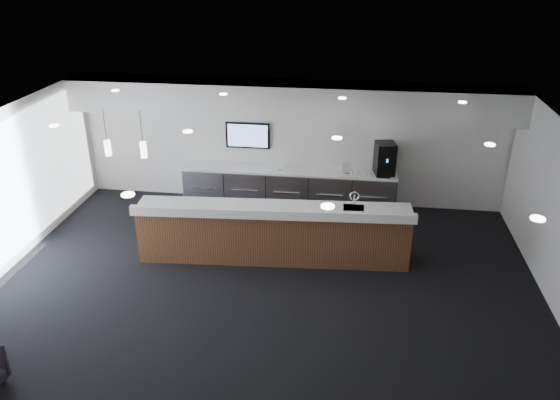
# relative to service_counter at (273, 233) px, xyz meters

# --- Properties ---
(ground) EXTENTS (10.00, 10.00, 0.00)m
(ground) POSITION_rel_service_counter_xyz_m (-0.01, -1.19, -0.57)
(ground) COLOR black
(ground) RESTS_ON ground
(ceiling) EXTENTS (10.00, 8.00, 0.02)m
(ceiling) POSITION_rel_service_counter_xyz_m (-0.01, -1.19, 2.43)
(ceiling) COLOR black
(ceiling) RESTS_ON back_wall
(back_wall) EXTENTS (10.00, 0.02, 3.00)m
(back_wall) POSITION_rel_service_counter_xyz_m (-0.01, 2.81, 0.93)
(back_wall) COLOR silver
(back_wall) RESTS_ON ground
(soffit_bulkhead) EXTENTS (10.00, 0.90, 0.70)m
(soffit_bulkhead) POSITION_rel_service_counter_xyz_m (-0.01, 2.36, 2.08)
(soffit_bulkhead) COLOR silver
(soffit_bulkhead) RESTS_ON back_wall
(alcove_panel) EXTENTS (9.80, 0.06, 1.40)m
(alcove_panel) POSITION_rel_service_counter_xyz_m (-0.01, 2.78, 1.03)
(alcove_panel) COLOR silver
(alcove_panel) RESTS_ON back_wall
(back_credenza) EXTENTS (5.06, 0.66, 0.95)m
(back_credenza) POSITION_rel_service_counter_xyz_m (-0.01, 2.45, -0.10)
(back_credenza) COLOR #96989E
(back_credenza) RESTS_ON ground
(wall_tv) EXTENTS (1.05, 0.08, 0.62)m
(wall_tv) POSITION_rel_service_counter_xyz_m (-1.01, 2.72, 1.08)
(wall_tv) COLOR black
(wall_tv) RESTS_ON back_wall
(pendant_left) EXTENTS (0.12, 0.12, 0.30)m
(pendant_left) POSITION_rel_service_counter_xyz_m (-2.41, -0.39, 1.68)
(pendant_left) COLOR #FFECC6
(pendant_left) RESTS_ON ceiling
(pendant_right) EXTENTS (0.12, 0.12, 0.30)m
(pendant_right) POSITION_rel_service_counter_xyz_m (-3.11, -0.39, 1.68)
(pendant_right) COLOR #FFECC6
(pendant_right) RESTS_ON ceiling
(ceiling_can_lights) EXTENTS (7.00, 5.00, 0.02)m
(ceiling_can_lights) POSITION_rel_service_counter_xyz_m (-0.01, -1.19, 2.40)
(ceiling_can_lights) COLOR silver
(ceiling_can_lights) RESTS_ON ceiling
(service_counter) EXTENTS (5.39, 1.24, 1.49)m
(service_counter) POSITION_rel_service_counter_xyz_m (0.00, 0.00, 0.00)
(service_counter) COLOR #512D1B
(service_counter) RESTS_ON ground
(coffee_machine) EXTENTS (0.51, 0.59, 0.74)m
(coffee_machine) POSITION_rel_service_counter_xyz_m (2.19, 2.47, 0.75)
(coffee_machine) COLOR black
(coffee_machine) RESTS_ON back_credenza
(info_sign_left) EXTENTS (0.14, 0.06, 0.20)m
(info_sign_left) POSITION_rel_service_counter_xyz_m (-0.17, 2.38, 0.47)
(info_sign_left) COLOR silver
(info_sign_left) RESTS_ON back_credenza
(info_sign_right) EXTENTS (0.20, 0.07, 0.27)m
(info_sign_right) POSITION_rel_service_counter_xyz_m (1.34, 2.38, 0.51)
(info_sign_right) COLOR silver
(info_sign_right) RESTS_ON back_credenza
(cup_0) EXTENTS (0.10, 0.10, 0.09)m
(cup_0) POSITION_rel_service_counter_xyz_m (1.89, 2.31, 0.42)
(cup_0) COLOR white
(cup_0) RESTS_ON back_credenza
(cup_1) EXTENTS (0.13, 0.13, 0.09)m
(cup_1) POSITION_rel_service_counter_xyz_m (1.75, 2.31, 0.42)
(cup_1) COLOR white
(cup_1) RESTS_ON back_credenza
(cup_2) EXTENTS (0.12, 0.12, 0.09)m
(cup_2) POSITION_rel_service_counter_xyz_m (1.61, 2.31, 0.42)
(cup_2) COLOR white
(cup_2) RESTS_ON back_credenza
(cup_3) EXTENTS (0.12, 0.12, 0.09)m
(cup_3) POSITION_rel_service_counter_xyz_m (1.47, 2.31, 0.42)
(cup_3) COLOR white
(cup_3) RESTS_ON back_credenza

